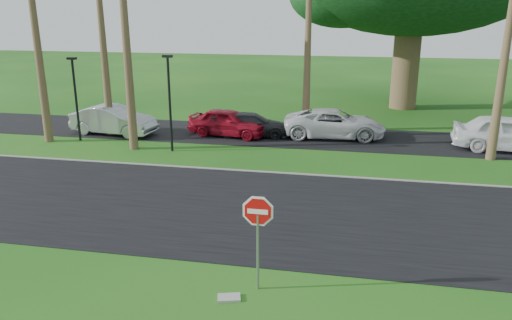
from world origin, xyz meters
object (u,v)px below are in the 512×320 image
object	(u,v)px
stop_sign_near	(258,224)
car_minivan	(335,124)
car_red	(228,123)
car_pickup	(507,134)
car_dark	(252,125)
car_silver	(114,120)

from	to	relation	value
stop_sign_near	car_minivan	xyz separation A→B (m)	(1.19, 15.70, -1.02)
stop_sign_near	car_red	xyz separation A→B (m)	(-4.51, 14.93, -1.03)
car_pickup	car_minivan	bearing A→B (deg)	88.53
car_dark	car_minivan	bearing A→B (deg)	-88.11
car_red	car_pickup	bearing A→B (deg)	-81.88
stop_sign_near	car_red	size ratio (longest dim) A/B	0.60
car_silver	car_pickup	size ratio (longest dim) A/B	0.94
stop_sign_near	car_red	distance (m)	15.63
car_silver	car_red	xyz separation A→B (m)	(6.29, 0.87, -0.04)
car_red	car_pickup	xyz separation A→B (m)	(14.09, -0.23, 0.12)
car_pickup	car_red	bearing A→B (deg)	94.44
car_minivan	car_pickup	xyz separation A→B (m)	(8.38, -1.01, 0.11)
car_silver	car_minivan	world-z (taller)	car_silver
car_red	car_pickup	distance (m)	14.09
car_dark	car_pickup	distance (m)	12.83
car_dark	car_minivan	distance (m)	4.48
car_dark	car_pickup	world-z (taller)	car_pickup
car_silver	car_dark	distance (m)	7.64
car_minivan	car_silver	bearing A→B (deg)	94.26
stop_sign_near	car_silver	distance (m)	17.76
car_pickup	car_silver	bearing A→B (deg)	97.17
stop_sign_near	car_minivan	size ratio (longest dim) A/B	0.49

